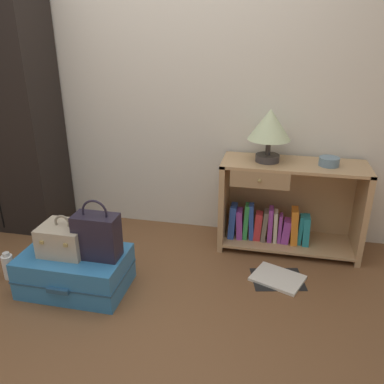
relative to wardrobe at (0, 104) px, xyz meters
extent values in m
plane|color=brown|center=(1.33, -1.20, -1.02)|extent=(9.00, 9.00, 0.00)
cube|color=silver|center=(1.33, 0.30, 0.28)|extent=(6.40, 0.10, 2.60)
cube|color=black|center=(0.00, 0.00, 0.00)|extent=(0.82, 0.45, 2.04)
cube|color=tan|center=(1.79, 0.03, -0.68)|extent=(0.04, 0.38, 0.69)
cube|color=tan|center=(2.77, 0.03, -0.68)|extent=(0.04, 0.38, 0.69)
cube|color=tan|center=(2.28, 0.03, -0.35)|extent=(1.03, 0.38, 0.02)
cube|color=tan|center=(2.28, 0.03, -0.97)|extent=(0.95, 0.38, 0.02)
cube|color=tan|center=(2.28, 0.21, -0.68)|extent=(0.95, 0.01, 0.67)
cube|color=#A68259|center=(2.05, -0.15, -0.42)|extent=(0.41, 0.02, 0.12)
sphere|color=#9E844C|center=(2.05, -0.16, -0.42)|extent=(0.02, 0.02, 0.02)
cube|color=#2D51B2|center=(1.86, 0.00, -0.82)|extent=(0.06, 0.12, 0.27)
cube|color=purple|center=(1.92, 0.00, -0.84)|extent=(0.06, 0.11, 0.23)
cube|color=green|center=(1.97, 0.00, -0.82)|extent=(0.04, 0.09, 0.28)
cube|color=#2D51B2|center=(2.01, 0.00, -0.82)|extent=(0.05, 0.09, 0.29)
cube|color=red|center=(2.06, 0.00, -0.85)|extent=(0.06, 0.09, 0.22)
cube|color=#726659|center=(2.11, 0.00, -0.84)|extent=(0.05, 0.11, 0.24)
cube|color=purple|center=(2.15, 0.00, -0.82)|extent=(0.04, 0.10, 0.27)
cube|color=beige|center=(2.19, 0.00, -0.83)|extent=(0.03, 0.10, 0.25)
cube|color=purple|center=(2.22, 0.00, -0.85)|extent=(0.03, 0.09, 0.22)
cube|color=purple|center=(2.27, 0.00, -0.87)|extent=(0.07, 0.10, 0.19)
cube|color=orange|center=(2.32, 0.00, -0.82)|extent=(0.06, 0.12, 0.28)
cube|color=teal|center=(2.37, 0.00, -0.84)|extent=(0.04, 0.09, 0.23)
cube|color=teal|center=(2.41, 0.00, -0.84)|extent=(0.05, 0.12, 0.23)
cylinder|color=#3D3838|center=(2.09, 0.03, -0.31)|extent=(0.17, 0.17, 0.05)
cylinder|color=#3D3838|center=(2.09, 0.03, -0.23)|extent=(0.04, 0.04, 0.11)
cone|color=beige|center=(2.09, 0.03, -0.07)|extent=(0.30, 0.30, 0.21)
cylinder|color=slate|center=(2.51, 0.02, -0.31)|extent=(0.14, 0.14, 0.06)
cube|color=teal|center=(0.94, -0.79, -0.89)|extent=(0.66, 0.42, 0.26)
cube|color=#285071|center=(0.94, -0.79, -0.89)|extent=(0.67, 0.42, 0.01)
cube|color=#285071|center=(0.94, -1.01, -0.89)|extent=(0.14, 0.02, 0.03)
cube|color=#B7A88E|center=(0.89, -0.77, -0.67)|extent=(0.28, 0.24, 0.19)
torus|color=gray|center=(0.89, -0.77, -0.56)|extent=(0.11, 0.02, 0.11)
cube|color=tan|center=(0.81, -0.90, -0.64)|extent=(0.02, 0.01, 0.02)
cube|color=tan|center=(0.97, -0.90, -0.64)|extent=(0.02, 0.01, 0.02)
cube|color=#231E2D|center=(1.12, -0.78, -0.63)|extent=(0.27, 0.14, 0.28)
torus|color=#231E2D|center=(1.12, -0.78, -0.47)|extent=(0.16, 0.01, 0.16)
cylinder|color=white|center=(0.44, -0.78, -0.94)|extent=(0.07, 0.07, 0.17)
cylinder|color=silver|center=(0.44, -0.78, -0.84)|extent=(0.04, 0.04, 0.02)
cube|color=white|center=(2.22, -0.42, -1.01)|extent=(0.39, 0.35, 0.02)
cube|color=black|center=(2.22, -0.42, -1.02)|extent=(0.39, 0.33, 0.01)
camera|label=1|loc=(2.13, -2.72, 0.54)|focal=36.82mm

